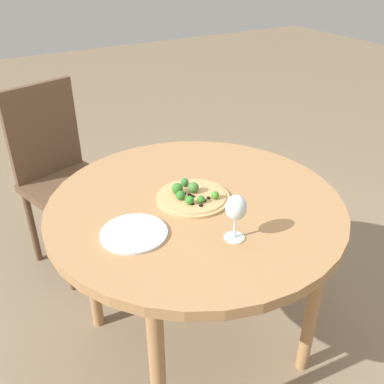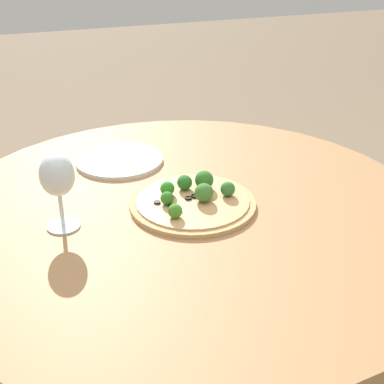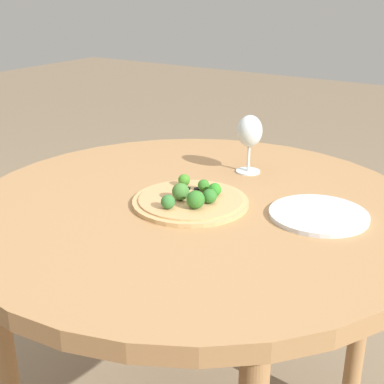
# 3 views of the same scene
# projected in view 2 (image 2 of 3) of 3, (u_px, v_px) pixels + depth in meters

# --- Properties ---
(dining_table) EXTENTS (1.06, 1.06, 0.74)m
(dining_table) POSITION_uv_depth(u_px,v_px,m) (185.00, 236.00, 1.15)
(dining_table) COLOR #A87A4C
(dining_table) RESTS_ON ground_plane
(pizza) EXTENTS (0.27, 0.27, 0.05)m
(pizza) POSITION_uv_depth(u_px,v_px,m) (193.00, 199.00, 1.12)
(pizza) COLOR tan
(pizza) RESTS_ON dining_table
(wine_glass) EXTENTS (0.07, 0.07, 0.15)m
(wine_glass) POSITION_uv_depth(u_px,v_px,m) (57.00, 178.00, 1.00)
(wine_glass) COLOR silver
(wine_glass) RESTS_ON dining_table
(plate_near) EXTENTS (0.21, 0.21, 0.01)m
(plate_near) POSITION_uv_depth(u_px,v_px,m) (120.00, 160.00, 1.32)
(plate_near) COLOR silver
(plate_near) RESTS_ON dining_table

